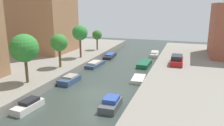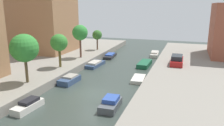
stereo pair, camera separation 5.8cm
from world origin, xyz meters
The scene contains 14 objects.
ground_plane centered at (0.00, 0.00, 0.00)m, with size 84.00×84.00×0.00m, color #333D38.
street_tree_2 centered at (-7.10, -1.40, 4.85)m, with size 3.06×3.06×5.40m.
street_tree_3 centered at (-7.10, 5.44, 4.37)m, with size 2.34×2.34×4.59m.
street_tree_4 centered at (-7.10, 11.75, 5.02)m, with size 2.49×2.49×5.31m.
street_tree_5 centered at (-7.10, 18.85, 3.81)m, with size 1.84×1.84×3.77m.
parked_car centered at (8.12, 12.34, 1.57)m, with size 1.80×4.63×1.37m.
moored_boat_left_2 centered at (-3.94, -5.34, 0.40)m, with size 1.42×3.25×0.94m.
moored_boat_left_3 centered at (-4.03, 2.45, 0.40)m, with size 1.69×3.26×0.90m.
moored_boat_left_4 centered at (-4.17, 10.81, 0.33)m, with size 1.82×4.49×0.79m.
moored_boat_left_5 centered at (-3.99, 17.47, 0.30)m, with size 1.82×4.55×0.69m.
moored_boat_right_2 centered at (3.13, -2.64, 0.45)m, with size 1.59×3.08×1.07m.
moored_boat_right_3 centered at (3.87, 5.98, 0.23)m, with size 1.68×3.32×0.46m.
moored_boat_right_4 centered at (3.20, 13.45, 0.33)m, with size 1.74×4.45×0.66m.
moored_boat_right_5 centered at (3.59, 21.39, 0.38)m, with size 1.67×4.53×0.88m.
Camera 2 is at (9.50, -20.80, 9.28)m, focal length 36.09 mm.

